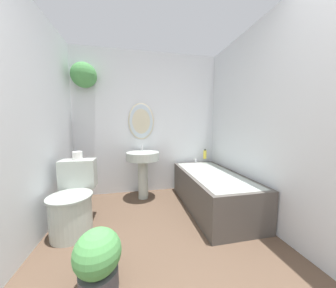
{
  "coord_description": "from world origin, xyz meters",
  "views": [
    {
      "loc": [
        -0.27,
        -0.15,
        1.16
      ],
      "look_at": [
        0.13,
        1.73,
        0.95
      ],
      "focal_mm": 18.0,
      "sensor_mm": 36.0,
      "label": 1
    }
  ],
  "objects_px": {
    "toilet": "(73,202)",
    "potted_plant": "(98,259)",
    "pedestal_sink": "(143,163)",
    "bathtub": "(212,189)",
    "shampoo_bottle": "(205,154)",
    "toilet_paper_roll": "(77,156)"
  },
  "relations": [
    {
      "from": "toilet",
      "to": "shampoo_bottle",
      "type": "relative_size",
      "value": 4.34
    },
    {
      "from": "toilet",
      "to": "shampoo_bottle",
      "type": "height_order",
      "value": "toilet"
    },
    {
      "from": "pedestal_sink",
      "to": "potted_plant",
      "type": "relative_size",
      "value": 1.89
    },
    {
      "from": "toilet",
      "to": "bathtub",
      "type": "xyz_separation_m",
      "value": [
        1.75,
        0.19,
        -0.06
      ]
    },
    {
      "from": "bathtub",
      "to": "shampoo_bottle",
      "type": "height_order",
      "value": "shampoo_bottle"
    },
    {
      "from": "pedestal_sink",
      "to": "shampoo_bottle",
      "type": "distance_m",
      "value": 1.13
    },
    {
      "from": "toilet_paper_roll",
      "to": "toilet",
      "type": "bearing_deg",
      "value": -90.0
    },
    {
      "from": "pedestal_sink",
      "to": "potted_plant",
      "type": "bearing_deg",
      "value": -105.13
    },
    {
      "from": "toilet",
      "to": "potted_plant",
      "type": "relative_size",
      "value": 1.68
    },
    {
      "from": "toilet",
      "to": "pedestal_sink",
      "type": "height_order",
      "value": "pedestal_sink"
    },
    {
      "from": "toilet",
      "to": "bathtub",
      "type": "bearing_deg",
      "value": 6.11
    },
    {
      "from": "toilet",
      "to": "potted_plant",
      "type": "distance_m",
      "value": 0.9
    },
    {
      "from": "pedestal_sink",
      "to": "bathtub",
      "type": "xyz_separation_m",
      "value": [
        0.94,
        -0.5,
        -0.31
      ]
    },
    {
      "from": "pedestal_sink",
      "to": "shampoo_bottle",
      "type": "xyz_separation_m",
      "value": [
        1.12,
        0.15,
        0.08
      ]
    },
    {
      "from": "toilet_paper_roll",
      "to": "pedestal_sink",
      "type": "bearing_deg",
      "value": 30.07
    },
    {
      "from": "shampoo_bottle",
      "to": "toilet_paper_roll",
      "type": "height_order",
      "value": "toilet_paper_roll"
    },
    {
      "from": "potted_plant",
      "to": "bathtub",
      "type": "bearing_deg",
      "value": 36.19
    },
    {
      "from": "toilet",
      "to": "pedestal_sink",
      "type": "distance_m",
      "value": 1.09
    },
    {
      "from": "bathtub",
      "to": "shampoo_bottle",
      "type": "bearing_deg",
      "value": 74.94
    },
    {
      "from": "pedestal_sink",
      "to": "shampoo_bottle",
      "type": "height_order",
      "value": "pedestal_sink"
    },
    {
      "from": "pedestal_sink",
      "to": "bathtub",
      "type": "bearing_deg",
      "value": -28.11
    },
    {
      "from": "bathtub",
      "to": "toilet",
      "type": "bearing_deg",
      "value": -173.89
    }
  ]
}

